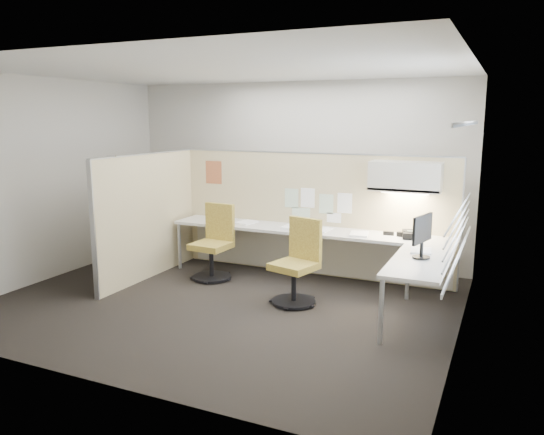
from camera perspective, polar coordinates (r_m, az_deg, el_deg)
The scene contains 27 objects.
floor at distance 6.71m, azimuth -5.09°, elevation -9.01°, with size 5.50×4.50×0.01m, color black.
ceiling at distance 6.34m, azimuth -5.53°, elevation 15.64°, with size 5.50×4.50×0.01m, color white.
wall_back at distance 8.39m, azimuth 2.32°, elevation 4.87°, with size 5.50×0.02×2.80m, color beige.
wall_front at distance 4.58m, azimuth -19.30°, elevation -0.66°, with size 5.50×0.02×2.80m, color beige.
wall_left at distance 8.09m, azimuth -22.55°, elevation 3.83°, with size 0.02×4.50×2.80m, color beige.
wall_right at distance 5.57m, azimuth 20.14°, elevation 1.21°, with size 0.02×4.50×2.80m, color beige.
window_pane at distance 5.55m, azimuth 19.98°, elevation 2.76°, with size 0.01×2.80×1.30m, color #95A3AD.
partition_back at distance 7.67m, azimuth 4.28°, elevation 0.32°, with size 4.10×0.06×1.75m, color #C3B487.
partition_left at distance 7.69m, azimuth -13.14°, elevation 0.10°, with size 0.06×2.20×1.75m, color #C3B487.
desk at distance 7.16m, azimuth 5.80°, elevation -2.68°, with size 4.00×2.07×0.73m.
overhead_bin at distance 7.03m, azimuth 14.17°, elevation 4.31°, with size 0.90×0.36×0.38m, color beige.
task_light_strip at distance 7.05m, azimuth 14.09°, elevation 2.61°, with size 0.60×0.06×0.02m, color #FFEABF.
pinned_papers at distance 7.58m, azimuth 4.77°, elevation 1.41°, with size 1.01×0.00×0.47m.
poster at distance 8.24m, azimuth -6.29°, elevation 4.84°, with size 0.28×0.00×0.35m, color orange.
chair_left at distance 7.54m, azimuth -6.24°, elevation -2.92°, with size 0.55×0.55×1.04m.
chair_right at distance 6.52m, azimuth 2.78°, elevation -5.10°, with size 0.59×0.61×1.03m.
monitor at distance 6.00m, azimuth 15.86°, elevation -1.68°, with size 0.19×0.45×0.48m.
phone at distance 6.99m, azimuth 14.64°, elevation -1.80°, with size 0.25×0.23×0.12m.
stapler at distance 7.13m, azimuth 12.43°, elevation -1.68°, with size 0.14×0.04×0.05m, color black.
tape_dispenser at distance 7.09m, azimuth 13.70°, elevation -1.76°, with size 0.10×0.06×0.06m, color black.
coat_hook at distance 7.14m, azimuth -17.24°, elevation 3.46°, with size 0.18×0.46×1.39m.
paper_stack_0 at distance 7.97m, azimuth -5.89°, elevation -0.25°, with size 0.23×0.30×0.03m, color white.
paper_stack_1 at distance 7.79m, azimuth -2.74°, elevation -0.52°, with size 0.23×0.30×0.02m, color white.
paper_stack_2 at distance 7.37m, azimuth 2.18°, elevation -1.07°, with size 0.23×0.30×0.04m, color white.
paper_stack_3 at distance 7.31m, azimuth 5.34°, elevation -1.32°, with size 0.23×0.30×0.01m, color white.
paper_stack_4 at distance 7.06m, azimuth 9.36°, elevation -1.78°, with size 0.23×0.30×0.03m, color white.
paper_stack_5 at distance 6.38m, azimuth 15.73°, elevation -3.44°, with size 0.23×0.30×0.02m, color white.
Camera 1 is at (3.13, -5.49, 2.26)m, focal length 35.00 mm.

